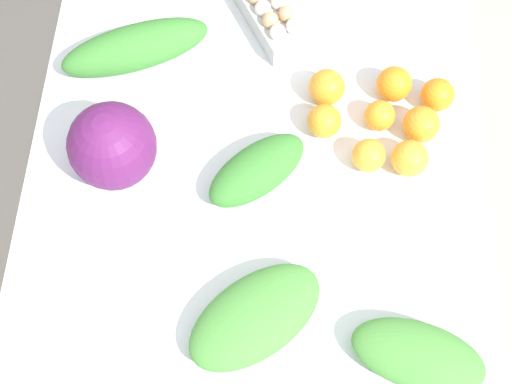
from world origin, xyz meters
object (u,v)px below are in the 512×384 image
object	(u,v)px
orange_1	(421,124)
orange_2	(380,116)
orange_0	(394,84)
cabbage_purple	(112,146)
greens_bunch_scallion	(136,47)
egg_carton	(267,7)
greens_bunch_dandelion	(418,355)
greens_bunch_beet_tops	(255,170)
orange_4	(437,95)
greens_bunch_kale	(255,316)
orange_6	(327,87)
orange_3	(369,155)
orange_7	(410,158)

from	to	relation	value
orange_1	orange_2	xyz separation A→B (m)	(0.02, 0.09, -0.01)
orange_0	cabbage_purple	bearing A→B (deg)	110.05
greens_bunch_scallion	egg_carton	bearing A→B (deg)	-65.46
greens_bunch_dandelion	orange_0	distance (m)	0.62
cabbage_purple	greens_bunch_beet_tops	bearing A→B (deg)	-92.62
orange_0	orange_2	world-z (taller)	orange_0
orange_0	orange_1	distance (m)	0.12
egg_carton	orange_4	bearing A→B (deg)	-148.58
cabbage_purple	orange_4	distance (m)	0.74
greens_bunch_kale	greens_bunch_scallion	xyz separation A→B (m)	(0.63, 0.31, 0.01)
egg_carton	greens_bunch_dandelion	world-z (taller)	egg_carton
orange_1	orange_6	distance (m)	0.23
cabbage_purple	greens_bunch_dandelion	world-z (taller)	cabbage_purple
egg_carton	orange_2	xyz separation A→B (m)	(-0.29, -0.27, -0.01)
orange_6	orange_0	bearing A→B (deg)	-83.72
greens_bunch_beet_tops	greens_bunch_scallion	world-z (taller)	greens_bunch_scallion
greens_bunch_kale	orange_6	distance (m)	0.56
cabbage_purple	orange_6	bearing A→B (deg)	-65.72
orange_0	orange_1	world-z (taller)	same
greens_bunch_scallion	greens_bunch_dandelion	xyz separation A→B (m)	(-0.69, -0.63, -0.01)
orange_0	orange_4	xyz separation A→B (m)	(-0.02, -0.10, -0.00)
orange_1	orange_3	bearing A→B (deg)	124.98
orange_1	orange_7	bearing A→B (deg)	161.55
cabbage_purple	orange_2	bearing A→B (deg)	-76.37
orange_2	orange_7	bearing A→B (deg)	-150.54
greens_bunch_kale	orange_1	bearing A→B (deg)	-37.44
egg_carton	orange_0	xyz separation A→B (m)	(-0.21, -0.30, -0.00)
greens_bunch_kale	greens_bunch_beet_tops	xyz separation A→B (m)	(0.32, 0.02, 0.00)
cabbage_purple	greens_bunch_beet_tops	xyz separation A→B (m)	(-0.01, -0.30, -0.05)
greens_bunch_beet_tops	greens_bunch_scallion	distance (m)	0.43
orange_1	orange_3	world-z (taller)	orange_1
orange_6	orange_7	world-z (taller)	orange_6
greens_bunch_beet_tops	orange_3	xyz separation A→B (m)	(0.05, -0.25, -0.00)
egg_carton	orange_1	xyz separation A→B (m)	(-0.31, -0.36, -0.00)
orange_1	greens_bunch_beet_tops	bearing A→B (deg)	109.86
orange_7	orange_1	bearing A→B (deg)	-18.45
greens_bunch_scallion	orange_6	xyz separation A→B (m)	(-0.09, -0.45, -0.01)
greens_bunch_beet_tops	greens_bunch_dandelion	distance (m)	0.51
greens_bunch_kale	egg_carton	bearing A→B (deg)	0.61
orange_1	greens_bunch_kale	bearing A→B (deg)	142.56
orange_4	greens_bunch_kale	bearing A→B (deg)	144.00
orange_1	orange_3	distance (m)	0.14
orange_6	cabbage_purple	bearing A→B (deg)	114.28
cabbage_purple	orange_0	world-z (taller)	cabbage_purple
greens_bunch_scallion	cabbage_purple	bearing A→B (deg)	178.63
cabbage_purple	greens_bunch_beet_tops	size ratio (longest dim) A/B	0.77
greens_bunch_dandelion	orange_3	world-z (taller)	orange_3
greens_bunch_dandelion	orange_7	world-z (taller)	orange_7
cabbage_purple	orange_7	xyz separation A→B (m)	(0.03, -0.64, -0.05)
egg_carton	greens_bunch_dandelion	xyz separation A→B (m)	(-0.83, -0.32, -0.01)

